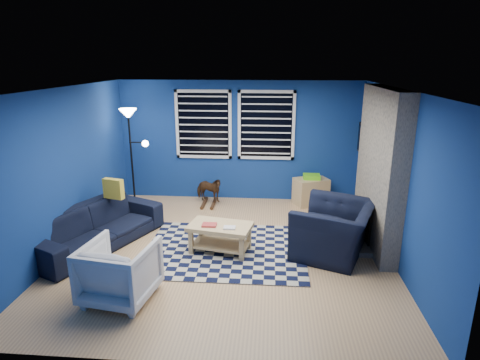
# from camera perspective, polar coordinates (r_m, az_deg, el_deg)

# --- Properties ---
(floor) EXTENTS (5.00, 5.00, 0.00)m
(floor) POSITION_cam_1_polar(r_m,az_deg,el_deg) (6.45, -1.88, -9.92)
(floor) COLOR tan
(floor) RESTS_ON ground
(ceiling) EXTENTS (5.00, 5.00, 0.00)m
(ceiling) POSITION_cam_1_polar(r_m,az_deg,el_deg) (5.78, -2.13, 12.83)
(ceiling) COLOR white
(ceiling) RESTS_ON wall_back
(wall_back) EXTENTS (5.00, 0.00, 5.00)m
(wall_back) POSITION_cam_1_polar(r_m,az_deg,el_deg) (8.41, -0.05, 5.50)
(wall_back) COLOR navy
(wall_back) RESTS_ON floor
(wall_left) EXTENTS (0.00, 5.00, 5.00)m
(wall_left) POSITION_cam_1_polar(r_m,az_deg,el_deg) (6.75, -23.60, 1.23)
(wall_left) COLOR navy
(wall_left) RESTS_ON floor
(wall_right) EXTENTS (0.00, 5.00, 5.00)m
(wall_right) POSITION_cam_1_polar(r_m,az_deg,el_deg) (6.23, 21.50, 0.26)
(wall_right) COLOR navy
(wall_right) RESTS_ON floor
(fireplace) EXTENTS (0.65, 2.00, 2.50)m
(fireplace) POSITION_cam_1_polar(r_m,az_deg,el_deg) (6.67, 19.11, 1.06)
(fireplace) COLOR gray
(fireplace) RESTS_ON floor
(window_left) EXTENTS (1.17, 0.06, 1.42)m
(window_left) POSITION_cam_1_polar(r_m,az_deg,el_deg) (8.41, -5.22, 7.85)
(window_left) COLOR black
(window_left) RESTS_ON wall_back
(window_right) EXTENTS (1.17, 0.06, 1.42)m
(window_right) POSITION_cam_1_polar(r_m,az_deg,el_deg) (8.29, 3.76, 7.75)
(window_right) COLOR black
(window_right) RESTS_ON wall_back
(tv) EXTENTS (0.07, 1.00, 0.58)m
(tv) POSITION_cam_1_polar(r_m,az_deg,el_deg) (8.06, 17.32, 5.33)
(tv) COLOR black
(tv) RESTS_ON wall_right
(rug) EXTENTS (2.50, 2.01, 0.02)m
(rug) POSITION_cam_1_polar(r_m,az_deg,el_deg) (6.45, -2.09, -9.84)
(rug) COLOR black
(rug) RESTS_ON floor
(sofa) EXTENTS (2.41, 1.73, 0.66)m
(sofa) POSITION_cam_1_polar(r_m,az_deg,el_deg) (6.86, -19.71, -6.23)
(sofa) COLOR black
(sofa) RESTS_ON floor
(armchair_big) EXTENTS (1.55, 1.46, 0.80)m
(armchair_big) POSITION_cam_1_polar(r_m,az_deg,el_deg) (6.34, 13.21, -6.87)
(armchair_big) COLOR black
(armchair_big) RESTS_ON floor
(armchair_bent) EXTENTS (0.93, 0.95, 0.76)m
(armchair_bent) POSITION_cam_1_polar(r_m,az_deg,el_deg) (5.30, -16.72, -12.31)
(armchair_bent) COLOR gray
(armchair_bent) RESTS_ON floor
(rocking_horse) EXTENTS (0.49, 0.69, 0.53)m
(rocking_horse) POSITION_cam_1_polar(r_m,az_deg,el_deg) (8.26, -4.49, -1.34)
(rocking_horse) COLOR #482917
(rocking_horse) RESTS_ON floor
(coffee_table) EXTENTS (1.05, 0.73, 0.48)m
(coffee_table) POSITION_cam_1_polar(r_m,az_deg,el_deg) (6.26, -2.84, -7.45)
(coffee_table) COLOR #D9B87A
(coffee_table) RESTS_ON rug
(cabinet) EXTENTS (0.78, 0.66, 0.64)m
(cabinet) POSITION_cam_1_polar(r_m,az_deg,el_deg) (8.43, 10.04, -1.54)
(cabinet) COLOR #D9B87A
(cabinet) RESTS_ON floor
(floor_lamp) EXTENTS (0.54, 0.33, 2.00)m
(floor_lamp) POSITION_cam_1_polar(r_m,az_deg,el_deg) (8.06, -15.35, 7.20)
(floor_lamp) COLOR black
(floor_lamp) RESTS_ON floor
(throw_pillow) EXTENTS (0.37, 0.20, 0.34)m
(throw_pillow) POSITION_cam_1_polar(r_m,az_deg,el_deg) (7.02, -17.56, -1.19)
(throw_pillow) COLOR gold
(throw_pillow) RESTS_ON sofa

